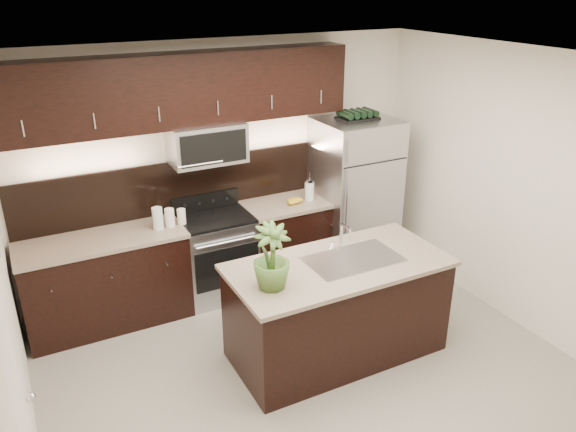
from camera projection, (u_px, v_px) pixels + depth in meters
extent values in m
plane|color=gray|center=(314.00, 374.00, 4.99)|extent=(4.50, 4.50, 0.00)
cube|color=silver|center=(224.00, 167.00, 6.09)|extent=(4.50, 0.02, 2.70)
cube|color=silver|center=(516.00, 388.00, 2.83)|extent=(4.50, 0.02, 2.70)
cube|color=silver|center=(5.00, 308.00, 3.50)|extent=(0.02, 4.00, 2.70)
cube|color=silver|center=(518.00, 191.00, 5.41)|extent=(0.02, 4.00, 2.70)
cube|color=white|center=(321.00, 63.00, 3.92)|extent=(4.50, 4.00, 0.02)
sphere|color=silver|center=(31.00, 397.00, 3.27)|extent=(0.06, 0.06, 0.06)
cube|color=black|center=(107.00, 282.00, 5.59)|extent=(1.57, 0.62, 0.90)
cube|color=black|center=(295.00, 240.00, 6.49)|extent=(1.16, 0.62, 0.90)
cube|color=#B2B2B7|center=(217.00, 257.00, 6.08)|extent=(0.76, 0.62, 0.90)
cube|color=black|center=(215.00, 218.00, 5.90)|extent=(0.76, 0.60, 0.03)
cube|color=#C2A891|center=(101.00, 240.00, 5.40)|extent=(1.59, 0.65, 0.04)
cube|color=#C2A891|center=(295.00, 202.00, 6.30)|extent=(1.18, 0.65, 0.04)
cube|color=black|center=(185.00, 185.00, 5.93)|extent=(3.49, 0.02, 0.56)
cube|color=#B2B2B7|center=(207.00, 143.00, 5.68)|extent=(0.76, 0.40, 0.40)
cube|color=black|center=(182.00, 90.00, 5.40)|extent=(3.49, 0.33, 0.70)
cube|color=black|center=(337.00, 310.00, 5.12)|extent=(1.90, 0.90, 0.90)
cube|color=#C2A891|center=(339.00, 265.00, 4.93)|extent=(1.96, 0.96, 0.04)
cube|color=silver|center=(353.00, 259.00, 4.99)|extent=(0.84, 0.50, 0.01)
cylinder|color=silver|center=(341.00, 238.00, 5.11)|extent=(0.03, 0.03, 0.24)
cylinder|color=silver|center=(346.00, 226.00, 5.00)|extent=(0.02, 0.14, 0.02)
cylinder|color=silver|center=(350.00, 234.00, 4.96)|extent=(0.02, 0.02, 0.10)
cube|color=#B2B2B7|center=(354.00, 195.00, 6.58)|extent=(0.86, 0.78, 1.79)
cube|color=black|center=(357.00, 118.00, 6.22)|extent=(0.44, 0.27, 0.03)
cylinder|color=black|center=(345.00, 115.00, 6.13)|extent=(0.07, 0.25, 0.07)
cylinder|color=black|center=(351.00, 114.00, 6.17)|extent=(0.07, 0.25, 0.07)
cylinder|color=black|center=(358.00, 114.00, 6.20)|extent=(0.07, 0.25, 0.07)
cylinder|color=black|center=(364.00, 113.00, 6.24)|extent=(0.07, 0.25, 0.07)
cylinder|color=black|center=(370.00, 112.00, 6.27)|extent=(0.07, 0.25, 0.07)
imported|color=#3C5B24|center=(271.00, 257.00, 4.44)|extent=(0.33, 0.33, 0.55)
cylinder|color=silver|center=(158.00, 218.00, 5.55)|extent=(0.10, 0.10, 0.23)
cylinder|color=white|center=(170.00, 218.00, 5.61)|extent=(0.09, 0.09, 0.19)
cylinder|color=white|center=(182.00, 217.00, 5.67)|extent=(0.08, 0.08, 0.16)
cylinder|color=silver|center=(309.00, 191.00, 6.28)|extent=(0.10, 0.10, 0.21)
cylinder|color=silver|center=(310.00, 181.00, 6.23)|extent=(0.11, 0.11, 0.02)
cylinder|color=silver|center=(310.00, 177.00, 6.21)|extent=(0.01, 0.01, 0.08)
ellipsoid|color=gold|center=(290.00, 202.00, 6.18)|extent=(0.22, 0.19, 0.06)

